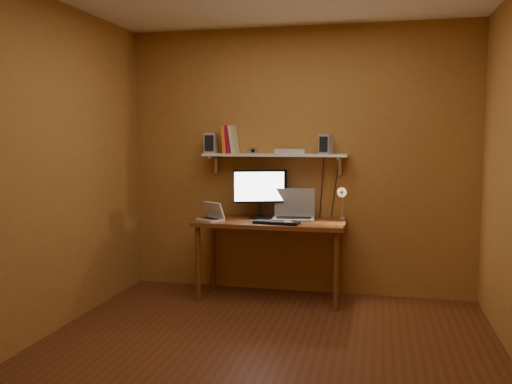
% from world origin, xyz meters
% --- Properties ---
extents(room, '(3.44, 3.24, 2.64)m').
position_xyz_m(room, '(0.00, 0.00, 1.30)').
color(room, maroon).
rests_on(room, ground).
extents(desk, '(1.40, 0.60, 0.75)m').
position_xyz_m(desk, '(-0.21, 1.28, 0.66)').
color(desk, brown).
rests_on(desk, ground).
extents(wall_shelf, '(1.40, 0.25, 0.21)m').
position_xyz_m(wall_shelf, '(-0.21, 1.47, 1.36)').
color(wall_shelf, white).
rests_on(wall_shelf, room).
extents(monitor, '(0.50, 0.28, 0.47)m').
position_xyz_m(monitor, '(-0.34, 1.41, 1.01)').
color(monitor, black).
rests_on(monitor, desk).
extents(laptop, '(0.41, 0.31, 0.29)m').
position_xyz_m(laptop, '(-0.01, 1.43, 0.83)').
color(laptop, '#96989E').
rests_on(laptop, desk).
extents(netbook, '(0.29, 0.27, 0.18)m').
position_xyz_m(netbook, '(-0.76, 1.17, 0.80)').
color(netbook, silver).
rests_on(netbook, desk).
extents(keyboard, '(0.43, 0.19, 0.02)m').
position_xyz_m(keyboard, '(-0.12, 1.11, 0.76)').
color(keyboard, black).
rests_on(keyboard, desk).
extents(mouse, '(0.11, 0.09, 0.04)m').
position_xyz_m(mouse, '(-0.01, 1.09, 0.77)').
color(mouse, silver).
rests_on(mouse, desk).
extents(desk_lamp, '(0.09, 0.23, 0.38)m').
position_xyz_m(desk_lamp, '(0.45, 1.41, 0.96)').
color(desk_lamp, silver).
rests_on(desk_lamp, desk).
extents(speaker_left, '(0.11, 0.11, 0.20)m').
position_xyz_m(speaker_left, '(-0.85, 1.46, 1.48)').
color(speaker_left, '#96989E').
rests_on(speaker_left, wall_shelf).
extents(speaker_right, '(0.13, 0.13, 0.19)m').
position_xyz_m(speaker_right, '(0.28, 1.46, 1.47)').
color(speaker_right, '#96989E').
rests_on(speaker_right, wall_shelf).
extents(books, '(0.15, 0.19, 0.28)m').
position_xyz_m(books, '(-0.67, 1.50, 1.51)').
color(books, orange).
rests_on(books, wall_shelf).
extents(shelf_camera, '(0.11, 0.06, 0.06)m').
position_xyz_m(shelf_camera, '(-0.41, 1.41, 1.41)').
color(shelf_camera, silver).
rests_on(shelf_camera, wall_shelf).
extents(router, '(0.32, 0.25, 0.05)m').
position_xyz_m(router, '(-0.07, 1.46, 1.40)').
color(router, silver).
rests_on(router, wall_shelf).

